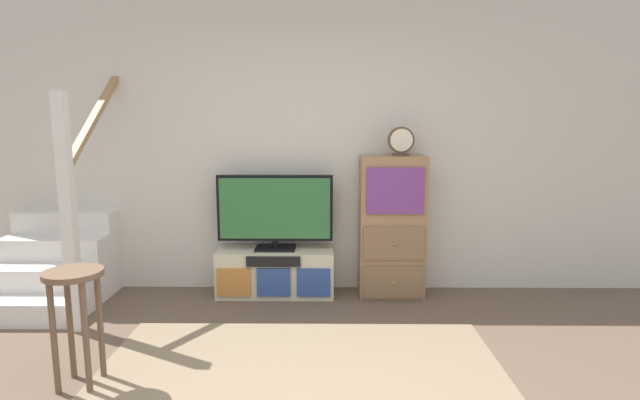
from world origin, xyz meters
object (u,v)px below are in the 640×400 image
Objects in this scene: television at (275,210)px; desk_clock at (401,141)px; bar_stool_near at (75,301)px; media_console at (276,272)px; side_cabinet at (392,227)px.

desk_clock is (1.12, -0.03, 0.62)m from television.
television reaches higher than bar_stool_near.
side_cabinet is (1.06, 0.01, 0.43)m from media_console.
media_console is 4.15× the size of desk_clock.
side_cabinet is 5.03× the size of desk_clock.
bar_stool_near is at bearing -142.34° from side_cabinet.
television is 1.94m from bar_stool_near.
media_console is 1.64m from desk_clock.
bar_stool_near is at bearing -122.77° from media_console.
side_cabinet is at bearing 37.66° from bar_stool_near.
television is at bearing 57.62° from bar_stool_near.
side_cabinet is at bearing 166.53° from desk_clock.
bar_stool_near is at bearing -143.42° from desk_clock.
bar_stool_near is (-2.15, -1.59, -0.87)m from desk_clock.
desk_clock reaches higher than bar_stool_near.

